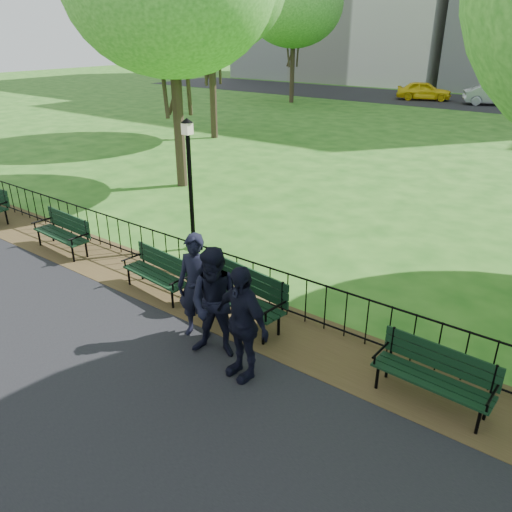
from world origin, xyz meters
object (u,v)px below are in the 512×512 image
Objects in this scene: taxi at (424,91)px; lamppost at (190,181)px; tree_far_w at (294,4)px; park_bench_right_a at (435,370)px; sedan_silver at (495,95)px; park_bench_left_a at (159,268)px; person_mid at (217,304)px; person_right at (241,323)px; park_bench_main at (222,282)px; park_bench_left_b at (64,229)px; person_left at (196,287)px.

lamppost is at bearing 170.23° from taxi.
tree_far_w is 11.69m from taxi.
park_bench_right_a is 0.41× the size of sedan_silver.
park_bench_left_a is at bearing 160.25° from sedan_silver.
person_mid is 35.05m from taxi.
person_right is (0.65, -0.19, -0.01)m from person_mid.
park_bench_main is 4.99m from park_bench_left_b.
person_mid is (0.65, -0.23, -0.00)m from person_left.
park_bench_main is at bearing 163.02° from sedan_silver.
park_bench_left_a is at bearing 1.47° from park_bench_left_b.
park_bench_left_a is 0.89× the size of person_mid.
person_right is 35.40m from taxi.
park_bench_main is at bearing 3.09° from park_bench_left_b.
lamppost reaches higher than person_mid.
taxi is at bearing 112.42° from park_bench_right_a.
sedan_silver is (1.89, 33.11, 0.13)m from park_bench_left_b.
park_bench_right_a is 35.07m from taxi.
taxi is (-6.48, 33.00, 0.15)m from park_bench_left_a.
park_bench_main is at bearing 104.41° from person_mid.
tree_far_w is at bearing 98.44° from sedan_silver.
park_bench_main is 1.61m from park_bench_left_a.
park_bench_left_b is at bearing 153.43° from person_left.
sedan_silver is at bearing 90.90° from lamppost.
person_right reaches higher than park_bench_left_b.
park_bench_right_a is at bearing 35.02° from person_right.
park_bench_main is 1.24× the size of park_bench_right_a.
sedan_silver reaches higher than park_bench_main.
park_bench_main is at bearing 79.88° from person_left.
taxi reaches higher than park_bench_main.
person_left is at bearing 172.78° from person_right.
park_bench_left_a is 0.90× the size of person_right.
park_bench_main reaches higher than park_bench_left_a.
sedan_silver is at bearing 89.76° from park_bench_left_b.
lamppost is at bearing 152.30° from person_right.
person_right is at bearing -33.33° from park_bench_main.
park_bench_left_b is 0.94× the size of person_left.
person_mid is at bearing -6.97° from park_bench_left_b.
sedan_silver is at bearing 107.99° from person_right.
sedan_silver is (-7.08, 33.15, 0.15)m from park_bench_right_a.
person_mid is at bearing 164.12° from sedan_silver.
park_bench_left_a is 5.58m from park_bench_right_a.
taxi is 4.99m from sedan_silver.
person_right is (-2.57, -1.17, 0.40)m from park_bench_right_a.
park_bench_left_b is 8.97m from park_bench_right_a.
taxi is at bearing 70.08° from sedan_silver.
lamppost is 1.66× the size of person_left.
park_bench_main is 1.11× the size of person_left.
park_bench_left_b is 0.94× the size of person_mid.
person_left reaches higher than park_bench_main.
person_left reaches higher than park_bench_left_a.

